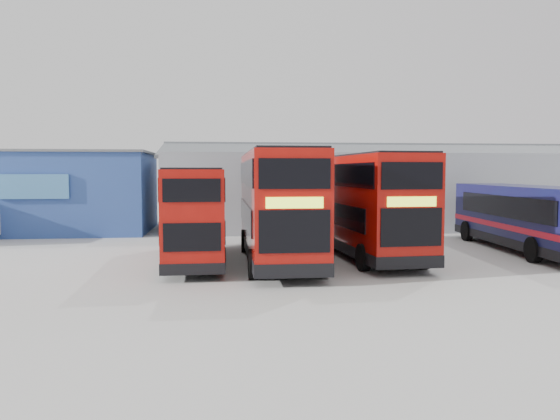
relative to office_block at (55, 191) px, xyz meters
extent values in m
plane|color=#ADADA7|center=(14.00, -17.99, -2.58)|extent=(120.00, 120.00, 0.00)
cube|color=navy|center=(0.00, 0.01, -0.08)|extent=(12.00, 8.00, 5.00)
cube|color=#5A5F63|center=(0.00, 0.01, 2.47)|extent=(12.30, 8.30, 0.15)
cube|color=#417FB8|center=(0.00, -4.09, 0.42)|extent=(3.96, 0.15, 1.40)
cube|color=#9499A2|center=(22.00, 2.01, -0.08)|extent=(30.00, 12.00, 5.00)
cube|color=#5A5F63|center=(22.00, -0.79, 2.67)|extent=(30.50, 6.33, 1.29)
cube|color=#5A5F63|center=(22.00, 4.80, 2.67)|extent=(30.50, 6.33, 1.29)
cube|color=#9F0E09|center=(9.46, -12.90, -0.47)|extent=(2.47, 9.40, 3.60)
cube|color=black|center=(9.46, -12.90, -2.09)|extent=(2.50, 9.43, 0.40)
cube|color=black|center=(10.60, -13.23, -0.89)|extent=(0.25, 7.92, 0.85)
cube|color=black|center=(8.34, -13.29, -0.89)|extent=(0.25, 7.92, 0.85)
cube|color=black|center=(10.59, -12.87, 0.62)|extent=(0.27, 8.81, 0.85)
cube|color=black|center=(8.33, -12.93, 0.62)|extent=(0.27, 8.81, 0.85)
cube|color=black|center=(9.33, -8.21, -0.98)|extent=(2.00, 0.10, 1.20)
cube|color=black|center=(9.33, -8.21, 0.62)|extent=(2.00, 0.10, 0.85)
cube|color=#B6CF2B|center=(9.33, -8.21, -0.18)|extent=(1.60, 0.08, 0.31)
cube|color=black|center=(9.58, -17.59, -0.98)|extent=(1.96, 0.10, 0.98)
cube|color=black|center=(9.58, -17.59, 0.62)|extent=(1.96, 0.10, 0.80)
cube|color=black|center=(9.46, -12.90, 1.35)|extent=(2.33, 9.26, 0.09)
cylinder|color=black|center=(10.44, -9.63, -2.12)|extent=(0.31, 0.93, 0.93)
cylinder|color=black|center=(8.30, -9.68, -2.12)|extent=(0.31, 0.93, 0.93)
cylinder|color=black|center=(10.59, -15.23, -2.12)|extent=(0.31, 0.93, 0.93)
cylinder|color=black|center=(8.45, -15.29, -2.12)|extent=(0.31, 0.93, 0.93)
cube|color=#9F0E09|center=(12.96, -13.25, -0.09)|extent=(2.64, 11.01, 4.24)
cube|color=black|center=(12.96, -13.25, -2.00)|extent=(2.68, 11.05, 0.47)
cube|color=black|center=(11.63, -12.83, -0.59)|extent=(0.07, 9.32, 1.00)
cube|color=black|center=(14.29, -12.84, -0.59)|extent=(0.07, 9.32, 1.00)
cube|color=black|center=(11.63, -13.25, 1.19)|extent=(0.07, 10.37, 1.00)
cube|color=black|center=(14.29, -13.25, 1.19)|extent=(0.07, 10.37, 1.00)
cube|color=black|center=(12.95, -18.77, -0.69)|extent=(2.36, 0.06, 1.41)
cube|color=black|center=(12.95, -18.77, 1.19)|extent=(2.36, 0.06, 1.00)
cube|color=#B6CF2B|center=(12.95, -18.78, 0.25)|extent=(1.89, 0.05, 0.37)
cube|color=black|center=(12.97, -7.73, -0.69)|extent=(2.31, 0.06, 1.15)
cube|color=black|center=(12.97, -7.73, 1.19)|extent=(2.31, 0.06, 0.94)
cube|color=black|center=(12.96, -13.25, 2.05)|extent=(2.48, 10.85, 0.10)
cylinder|color=black|center=(11.69, -17.07, -2.03)|extent=(0.34, 1.09, 1.09)
cylinder|color=black|center=(14.21, -17.08, -2.03)|extent=(0.34, 1.09, 1.09)
cylinder|color=black|center=(11.70, -10.47, -2.03)|extent=(0.34, 1.09, 1.09)
cylinder|color=black|center=(14.22, -10.48, -2.03)|extent=(0.34, 1.09, 1.09)
cube|color=#9F0E09|center=(17.02, -12.11, -0.14)|extent=(3.19, 10.90, 4.15)
cube|color=black|center=(17.02, -12.11, -2.02)|extent=(3.24, 10.94, 0.46)
cube|color=black|center=(15.70, -11.78, -0.63)|extent=(0.59, 9.11, 0.97)
cube|color=black|center=(18.30, -11.62, -0.63)|extent=(0.59, 9.11, 0.97)
cube|color=black|center=(15.72, -12.19, 1.11)|extent=(0.65, 10.14, 0.97)
cube|color=black|center=(18.32, -12.03, 1.11)|extent=(0.65, 10.14, 0.97)
cube|color=black|center=(17.34, -17.50, -0.73)|extent=(2.31, 0.19, 1.38)
cube|color=black|center=(17.34, -17.50, 1.11)|extent=(2.31, 0.19, 0.97)
cube|color=#B6CF2B|center=(17.34, -17.51, 0.19)|extent=(1.84, 0.15, 0.36)
cube|color=black|center=(16.70, -6.72, -0.73)|extent=(2.25, 0.18, 1.13)
cube|color=black|center=(16.70, -6.72, 1.11)|extent=(2.25, 0.18, 0.92)
cube|color=black|center=(17.02, -12.11, 1.95)|extent=(3.03, 10.73, 0.10)
cylinder|color=black|center=(16.01, -15.92, -2.05)|extent=(0.39, 1.08, 1.07)
cylinder|color=black|center=(18.47, -15.77, -2.05)|extent=(0.39, 1.08, 1.07)
cylinder|color=black|center=(15.63, -9.47, -2.05)|extent=(0.39, 1.08, 1.07)
cylinder|color=black|center=(18.09, -9.32, -2.05)|extent=(0.39, 1.08, 1.07)
cube|color=#0D133C|center=(25.15, -11.65, -0.81)|extent=(3.46, 11.75, 2.79)
cube|color=black|center=(25.15, -11.65, -2.02)|extent=(3.50, 11.79, 0.42)
cube|color=red|center=(25.15, -11.65, -1.32)|extent=(3.49, 11.78, 0.26)
cube|color=black|center=(26.46, -12.06, -0.37)|extent=(0.75, 9.67, 1.00)
cube|color=black|center=(23.79, -11.87, -0.37)|extent=(0.75, 9.67, 1.00)
cube|color=black|center=(25.57, -5.85, -0.63)|extent=(2.37, 0.22, 1.37)
cylinder|color=black|center=(26.71, -7.64, -2.03)|extent=(0.41, 1.12, 1.10)
cylinder|color=black|center=(24.18, -7.46, -2.03)|extent=(0.41, 1.12, 1.10)
cylinder|color=black|center=(23.65, -14.82, -2.03)|extent=(0.41, 1.12, 1.10)
cylinder|color=black|center=(-1.84, -3.48, -2.25)|extent=(0.29, 0.68, 0.66)
camera|label=1|loc=(10.53, -36.29, 1.25)|focal=35.00mm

